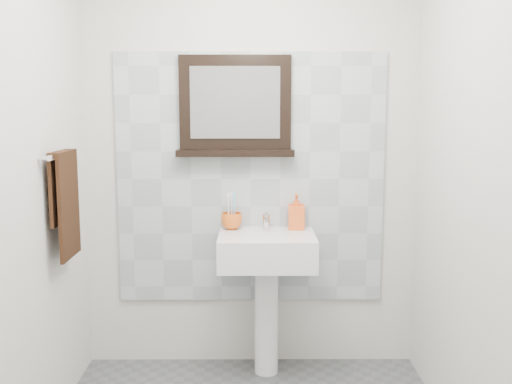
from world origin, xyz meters
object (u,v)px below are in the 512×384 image
at_px(pedestal_sink, 267,265).
at_px(toothbrush_cup, 232,221).
at_px(framed_mirror, 235,108).
at_px(soap_dispenser, 296,211).
at_px(hand_towel, 65,196).

bearing_deg(pedestal_sink, toothbrush_cup, 148.09).
bearing_deg(pedestal_sink, framed_mirror, 134.41).
relative_size(pedestal_sink, soap_dispenser, 4.53).
xyz_separation_m(soap_dispenser, hand_towel, (-1.21, -0.48, 0.17)).
xyz_separation_m(pedestal_sink, soap_dispenser, (0.18, 0.13, 0.29)).
relative_size(soap_dispenser, framed_mirror, 0.31).
relative_size(framed_mirror, hand_towel, 1.26).
xyz_separation_m(toothbrush_cup, hand_towel, (-0.83, -0.47, 0.22)).
relative_size(soap_dispenser, hand_towel, 0.39).
bearing_deg(framed_mirror, pedestal_sink, -45.59).
relative_size(toothbrush_cup, hand_towel, 0.23).
distance_m(pedestal_sink, toothbrush_cup, 0.34).
relative_size(pedestal_sink, hand_towel, 1.75).
height_order(toothbrush_cup, hand_towel, hand_towel).
bearing_deg(toothbrush_cup, framed_mirror, 67.92).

